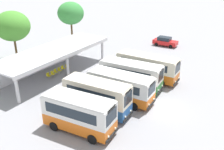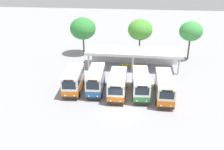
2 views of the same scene
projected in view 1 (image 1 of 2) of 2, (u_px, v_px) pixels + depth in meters
The scene contains 16 objects.
ground_plane at pixel (160, 107), 26.80m from camera, with size 180.00×180.00×0.00m, color #939399.
city_bus_nearest_orange at pixel (79, 113), 22.42m from camera, with size 2.85×6.67×3.32m.
city_bus_second_in_row at pixel (97, 96), 25.17m from camera, with size 2.57×6.94×3.40m.
city_bus_middle_cream at pixel (121, 86), 27.43m from camera, with size 2.65×7.28×3.10m.
city_bus_fourth_amber at pixel (131, 74), 30.25m from camera, with size 2.78×7.56×3.18m.
city_bus_fifth_blue at pixel (147, 66), 32.53m from camera, with size 2.46×7.96×3.19m.
parked_car_flank at pixel (165, 41), 45.92m from camera, with size 1.91×4.30×1.62m.
terminal_canopy at pixel (50, 54), 34.16m from camera, with size 17.24×5.56×3.40m.
waiting_chair_end_by_column at pixel (48, 75), 33.00m from camera, with size 0.44×0.44×0.86m.
waiting_chair_second_from_end at pixel (53, 74), 33.52m from camera, with size 0.44×0.44×0.86m.
waiting_chair_middle_seat at pixel (56, 71), 34.14m from camera, with size 0.44×0.44×0.86m.
waiting_chair_fourth_seat at pixel (59, 70), 34.68m from camera, with size 0.44×0.44×0.86m.
waiting_chair_fifth_seat at pixel (63, 68), 35.24m from camera, with size 0.44×0.44×0.86m.
waiting_chair_far_end_seat at pixel (67, 67), 35.72m from camera, with size 0.44×0.44×0.86m.
roadside_tree_behind_canopy at pixel (12, 26), 37.75m from camera, with size 5.18×5.18×7.41m.
roadside_tree_east_of_canopy at pixel (71, 13), 43.86m from camera, with size 4.50×4.50×7.73m.
Camera 1 is at (-22.25, -8.11, 13.91)m, focal length 41.29 mm.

